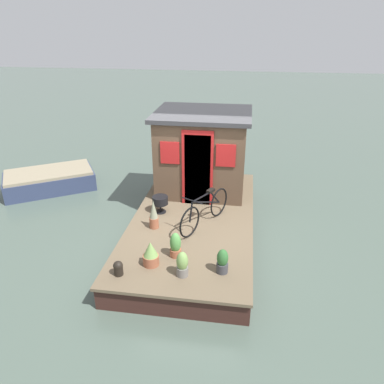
% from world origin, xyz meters
% --- Properties ---
extents(ground_plane, '(60.00, 60.00, 0.00)m').
position_xyz_m(ground_plane, '(0.00, 0.00, 0.00)').
color(ground_plane, '#47564C').
extents(houseboat_deck, '(5.34, 2.65, 0.49)m').
position_xyz_m(houseboat_deck, '(0.00, 0.00, 0.24)').
color(houseboat_deck, brown).
rests_on(houseboat_deck, ground_plane).
extents(houseboat_cabin, '(2.01, 2.32, 2.00)m').
position_xyz_m(houseboat_cabin, '(1.56, 0.00, 1.50)').
color(houseboat_cabin, '#4C3828').
rests_on(houseboat_cabin, houseboat_deck).
extents(bicycle, '(1.56, 0.86, 0.78)m').
position_xyz_m(bicycle, '(-0.34, -0.30, 0.85)').
color(bicycle, black).
rests_on(bicycle, houseboat_deck).
extents(potted_plant_thyme, '(0.22, 0.22, 0.49)m').
position_xyz_m(potted_plant_thyme, '(-1.54, 0.11, 0.71)').
color(potted_plant_thyme, '#935138').
rests_on(potted_plant_thyme, houseboat_deck).
extents(potted_plant_fern, '(0.21, 0.21, 0.46)m').
position_xyz_m(potted_plant_fern, '(-1.90, -0.79, 0.71)').
color(potted_plant_fern, '#38383D').
rests_on(potted_plant_fern, houseboat_deck).
extents(potted_plant_rosemary, '(0.20, 0.20, 0.47)m').
position_xyz_m(potted_plant_rosemary, '(-2.09, -0.12, 0.71)').
color(potted_plant_rosemary, slate).
rests_on(potted_plant_rosemary, houseboat_deck).
extents(potted_plant_mint, '(0.19, 0.19, 0.64)m').
position_xyz_m(potted_plant_mint, '(-0.60, 0.75, 0.79)').
color(potted_plant_mint, '#935138').
rests_on(potted_plant_mint, houseboat_deck).
extents(potted_plant_succulent, '(0.29, 0.29, 0.47)m').
position_xyz_m(potted_plant_succulent, '(-1.87, 0.49, 0.71)').
color(potted_plant_succulent, '#935138').
rests_on(potted_plant_succulent, houseboat_deck).
extents(charcoal_grill, '(0.36, 0.36, 0.39)m').
position_xyz_m(charcoal_grill, '(0.09, 0.77, 0.77)').
color(charcoal_grill, black).
rests_on(charcoal_grill, houseboat_deck).
extents(mooring_bollard, '(0.17, 0.17, 0.27)m').
position_xyz_m(mooring_bollard, '(-2.24, 0.97, 0.63)').
color(mooring_bollard, black).
rests_on(mooring_bollard, houseboat_deck).
extents(dinghy_boat, '(2.37, 2.74, 0.57)m').
position_xyz_m(dinghy_boat, '(1.89, 4.47, 0.28)').
color(dinghy_boat, '#2D3856').
rests_on(dinghy_boat, ground_plane).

